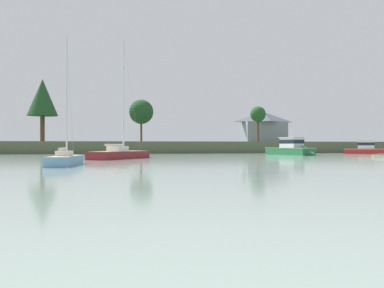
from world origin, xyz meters
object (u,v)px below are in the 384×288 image
sailboat_skyblue (65,163)px  sailboat_maroon (120,156)px  cruiser_green (294,151)px  dinghy_cream (383,156)px  cruiser_red (369,150)px

sailboat_skyblue → sailboat_maroon: bearing=73.0°
cruiser_green → dinghy_cream: (6.01, -11.67, -0.47)m
cruiser_green → sailboat_maroon: size_ratio=0.71×
sailboat_maroon → dinghy_cream: size_ratio=3.57×
cruiser_red → sailboat_maroon: sailboat_maroon is taller
cruiser_red → sailboat_maroon: size_ratio=0.52×
cruiser_red → sailboat_skyblue: size_ratio=0.71×
sailboat_skyblue → dinghy_cream: bearing=21.0°
dinghy_cream → sailboat_skyblue: bearing=-159.0°
sailboat_skyblue → cruiser_green: bearing=40.8°
cruiser_red → sailboat_maroon: 44.63m
sailboat_maroon → sailboat_skyblue: bearing=-107.0°
cruiser_green → sailboat_maroon: bearing=-155.0°
sailboat_skyblue → cruiser_green: (29.18, 25.15, 0.40)m
cruiser_red → cruiser_green: (-16.07, -5.65, 0.06)m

